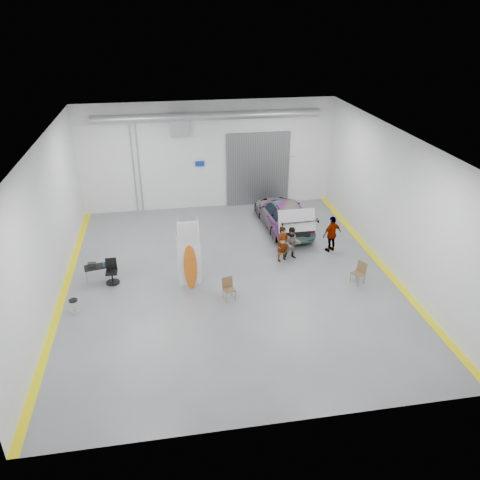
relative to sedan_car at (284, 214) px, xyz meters
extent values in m
plane|color=slate|center=(-3.48, -4.50, -0.76)|extent=(16.00, 16.00, 0.00)
cube|color=silver|center=(-10.48, -4.50, 2.24)|extent=(0.02, 16.00, 6.00)
cube|color=silver|center=(3.52, -4.50, 2.24)|extent=(0.02, 16.00, 6.00)
cube|color=silver|center=(-3.48, 3.50, 2.24)|extent=(14.00, 0.02, 6.00)
cube|color=silver|center=(-3.48, -12.50, 2.24)|extent=(14.00, 0.02, 6.00)
cube|color=silver|center=(-3.48, -4.50, 5.24)|extent=(14.00, 16.00, 0.02)
cube|color=gray|center=(-0.68, 3.42, 1.34)|extent=(3.60, 0.12, 4.20)
cube|color=#9A9DA3|center=(-4.98, 3.42, 4.04)|extent=(1.00, 0.50, 1.20)
cylinder|color=#9A9DA3|center=(-3.48, 2.90, 4.54)|extent=(11.90, 0.44, 0.44)
cube|color=#12309A|center=(-3.98, 3.42, 1.84)|extent=(0.50, 0.04, 0.30)
cube|color=white|center=(1.32, 3.42, 2.14)|extent=(0.70, 0.04, 0.25)
cylinder|color=#9A9DA3|center=(-7.28, 3.42, 1.74)|extent=(0.08, 0.08, 5.00)
cylinder|color=#9A9DA3|center=(-7.58, 3.42, 1.74)|extent=(0.08, 0.08, 5.00)
cube|color=yellow|center=(-10.33, -4.50, -0.75)|extent=(0.30, 16.00, 0.01)
cube|color=yellow|center=(3.37, -4.50, -0.75)|extent=(0.30, 16.00, 0.01)
imported|color=silver|center=(0.00, 0.00, 0.00)|extent=(2.42, 5.33, 1.51)
imported|color=#936D50|center=(-0.92, -3.43, 0.08)|extent=(0.72, 0.63, 1.67)
imported|color=slate|center=(-0.45, -3.33, 0.02)|extent=(0.85, 0.70, 1.55)
imported|color=brown|center=(1.58, -2.91, 0.13)|extent=(1.11, 0.76, 1.77)
cube|color=white|center=(-5.20, -5.00, 0.30)|extent=(0.90, 0.09, 1.90)
ellipsoid|color=orange|center=(-5.20, -5.08, 0.25)|extent=(0.54, 0.28, 2.00)
cube|color=white|center=(-5.20, -5.02, 1.72)|extent=(0.87, 0.09, 1.00)
cylinder|color=white|center=(-5.57, -5.00, 0.83)|extent=(0.03, 0.03, 3.16)
cylinder|color=white|center=(-4.84, -5.00, 0.83)|extent=(0.03, 0.03, 3.16)
cube|color=brown|center=(-3.77, -6.18, -0.29)|extent=(0.51, 0.50, 0.04)
cube|color=brown|center=(-3.77, -5.99, -0.05)|extent=(0.45, 0.18, 0.42)
cube|color=brown|center=(1.69, -5.90, -0.26)|extent=(0.61, 0.62, 0.04)
cube|color=brown|center=(1.69, -5.69, -0.01)|extent=(0.30, 0.45, 0.44)
cylinder|color=black|center=(-9.64, -6.24, -0.11)|extent=(0.32, 0.32, 0.05)
torus|color=silver|center=(-9.64, -6.24, -0.55)|extent=(0.34, 0.34, 0.02)
cylinder|color=#9A9DA3|center=(-9.48, -4.07, -0.43)|extent=(0.03, 0.03, 0.65)
cylinder|color=#9A9DA3|center=(-8.49, -4.07, -0.43)|extent=(0.03, 0.03, 0.65)
cylinder|color=#9A9DA3|center=(-9.48, -3.62, -0.43)|extent=(0.03, 0.03, 0.65)
cylinder|color=#9A9DA3|center=(-8.49, -3.62, -0.43)|extent=(0.03, 0.03, 0.65)
cube|color=black|center=(-8.99, -3.84, -0.09)|extent=(1.17, 0.74, 0.04)
cylinder|color=#194699|center=(-8.72, -3.93, 0.03)|extent=(0.07, 0.07, 0.20)
cube|color=black|center=(-9.21, -3.80, 0.01)|extent=(0.32, 0.20, 0.16)
cylinder|color=black|center=(-8.41, -4.18, -0.72)|extent=(0.57, 0.57, 0.04)
cylinder|color=black|center=(-8.41, -4.18, -0.47)|extent=(0.06, 0.06, 0.49)
cube|color=black|center=(-8.41, -4.18, -0.23)|extent=(0.47, 0.47, 0.07)
cube|color=black|center=(-8.41, -3.96, 0.08)|extent=(0.45, 0.06, 0.51)
cube|color=silver|center=(0.00, -2.36, 0.78)|extent=(1.76, 1.07, 0.04)
camera|label=1|loc=(-5.90, -21.55, 9.72)|focal=35.00mm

